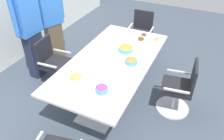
{
  "coord_description": "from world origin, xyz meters",
  "views": [
    {
      "loc": [
        -2.72,
        -1.29,
        2.71
      ],
      "look_at": [
        0.0,
        0.0,
        0.55
      ],
      "focal_mm": 36.07,
      "sensor_mm": 36.0,
      "label": 1
    }
  ],
  "objects_px": {
    "snack_bowl_chips_orange": "(126,48)",
    "person_standing_1": "(52,21)",
    "conference_table": "(112,66)",
    "snack_bowl_candy_mix": "(102,89)",
    "office_chair_3": "(54,65)",
    "napkin_pile": "(106,41)",
    "snack_bowl_pretzels": "(131,61)",
    "donut_platter": "(148,38)",
    "office_chair_1": "(179,90)",
    "office_chair_2": "(141,35)",
    "snack_bowl_cookies": "(76,78)",
    "plate_stack": "(100,56)",
    "person_standing_0": "(29,29)"
  },
  "relations": [
    {
      "from": "snack_bowl_cookies",
      "to": "office_chair_3",
      "type": "bearing_deg",
      "value": 57.1
    },
    {
      "from": "snack_bowl_chips_orange",
      "to": "napkin_pile",
      "type": "distance_m",
      "value": 0.44
    },
    {
      "from": "person_standing_1",
      "to": "snack_bowl_cookies",
      "type": "bearing_deg",
      "value": 68.29
    },
    {
      "from": "conference_table",
      "to": "person_standing_1",
      "type": "xyz_separation_m",
      "value": [
        0.64,
        1.66,
        0.24
      ]
    },
    {
      "from": "office_chair_3",
      "to": "snack_bowl_candy_mix",
      "type": "height_order",
      "value": "office_chair_3"
    },
    {
      "from": "snack_bowl_candy_mix",
      "to": "person_standing_0",
      "type": "bearing_deg",
      "value": 68.64
    },
    {
      "from": "snack_bowl_cookies",
      "to": "donut_platter",
      "type": "bearing_deg",
      "value": -17.7
    },
    {
      "from": "snack_bowl_candy_mix",
      "to": "snack_bowl_chips_orange",
      "type": "xyz_separation_m",
      "value": [
        1.1,
        0.11,
        0.0
      ]
    },
    {
      "from": "person_standing_0",
      "to": "snack_bowl_candy_mix",
      "type": "distance_m",
      "value": 1.94
    },
    {
      "from": "donut_platter",
      "to": "napkin_pile",
      "type": "relative_size",
      "value": 2.04
    },
    {
      "from": "snack_bowl_chips_orange",
      "to": "napkin_pile",
      "type": "bearing_deg",
      "value": 75.37
    },
    {
      "from": "snack_bowl_pretzels",
      "to": "donut_platter",
      "type": "xyz_separation_m",
      "value": [
        0.88,
        0.0,
        -0.03
      ]
    },
    {
      "from": "office_chair_1",
      "to": "snack_bowl_chips_orange",
      "type": "distance_m",
      "value": 1.1
    },
    {
      "from": "conference_table",
      "to": "snack_bowl_chips_orange",
      "type": "relative_size",
      "value": 9.75
    },
    {
      "from": "person_standing_1",
      "to": "snack_bowl_cookies",
      "type": "height_order",
      "value": "person_standing_1"
    },
    {
      "from": "conference_table",
      "to": "napkin_pile",
      "type": "distance_m",
      "value": 0.6
    },
    {
      "from": "donut_platter",
      "to": "napkin_pile",
      "type": "bearing_deg",
      "value": 125.1
    },
    {
      "from": "snack_bowl_pretzels",
      "to": "napkin_pile",
      "type": "xyz_separation_m",
      "value": [
        0.42,
        0.65,
        -0.0
      ]
    },
    {
      "from": "napkin_pile",
      "to": "office_chair_3",
      "type": "bearing_deg",
      "value": 128.34
    },
    {
      "from": "conference_table",
      "to": "plate_stack",
      "type": "relative_size",
      "value": 13.31
    },
    {
      "from": "office_chair_2",
      "to": "plate_stack",
      "type": "distance_m",
      "value": 1.75
    },
    {
      "from": "office_chair_1",
      "to": "office_chair_3",
      "type": "relative_size",
      "value": 1.0
    },
    {
      "from": "donut_platter",
      "to": "person_standing_1",
      "type": "bearing_deg",
      "value": 98.07
    },
    {
      "from": "person_standing_0",
      "to": "plate_stack",
      "type": "bearing_deg",
      "value": 92.6
    },
    {
      "from": "office_chair_1",
      "to": "person_standing_0",
      "type": "xyz_separation_m",
      "value": [
        -0.19,
        2.7,
        0.59
      ]
    },
    {
      "from": "office_chair_1",
      "to": "snack_bowl_pretzels",
      "type": "height_order",
      "value": "office_chair_1"
    },
    {
      "from": "conference_table",
      "to": "person_standing_1",
      "type": "bearing_deg",
      "value": 69.0
    },
    {
      "from": "person_standing_1",
      "to": "snack_bowl_chips_orange",
      "type": "bearing_deg",
      "value": 102.09
    },
    {
      "from": "plate_stack",
      "to": "person_standing_0",
      "type": "bearing_deg",
      "value": 91.34
    },
    {
      "from": "snack_bowl_pretzels",
      "to": "donut_platter",
      "type": "distance_m",
      "value": 0.88
    },
    {
      "from": "snack_bowl_cookies",
      "to": "donut_platter",
      "type": "relative_size",
      "value": 0.49
    },
    {
      "from": "napkin_pile",
      "to": "snack_bowl_cookies",
      "type": "bearing_deg",
      "value": -174.0
    },
    {
      "from": "office_chair_3",
      "to": "napkin_pile",
      "type": "xyz_separation_m",
      "value": [
        0.61,
        -0.77,
        0.39
      ]
    },
    {
      "from": "snack_bowl_chips_orange",
      "to": "person_standing_1",
      "type": "bearing_deg",
      "value": 80.74
    },
    {
      "from": "conference_table",
      "to": "snack_bowl_candy_mix",
      "type": "distance_m",
      "value": 0.79
    },
    {
      "from": "conference_table",
      "to": "office_chair_2",
      "type": "relative_size",
      "value": 2.64
    },
    {
      "from": "office_chair_3",
      "to": "snack_bowl_cookies",
      "type": "height_order",
      "value": "office_chair_3"
    },
    {
      "from": "plate_stack",
      "to": "napkin_pile",
      "type": "height_order",
      "value": "napkin_pile"
    },
    {
      "from": "office_chair_3",
      "to": "person_standing_1",
      "type": "bearing_deg",
      "value": -148.94
    },
    {
      "from": "person_standing_1",
      "to": "office_chair_2",
      "type": "bearing_deg",
      "value": 145.4
    },
    {
      "from": "office_chair_1",
      "to": "person_standing_1",
      "type": "relative_size",
      "value": 0.55
    },
    {
      "from": "office_chair_3",
      "to": "snack_bowl_cookies",
      "type": "relative_size",
      "value": 4.65
    },
    {
      "from": "person_standing_0",
      "to": "office_chair_3",
      "type": "bearing_deg",
      "value": 79.99
    },
    {
      "from": "person_standing_1",
      "to": "donut_platter",
      "type": "relative_size",
      "value": 4.16
    },
    {
      "from": "snack_bowl_chips_orange",
      "to": "office_chair_3",
      "type": "bearing_deg",
      "value": 112.51
    },
    {
      "from": "conference_table",
      "to": "donut_platter",
      "type": "height_order",
      "value": "donut_platter"
    },
    {
      "from": "person_standing_0",
      "to": "snack_bowl_chips_orange",
      "type": "bearing_deg",
      "value": 104.43
    },
    {
      "from": "napkin_pile",
      "to": "snack_bowl_chips_orange",
      "type": "bearing_deg",
      "value": -104.63
    },
    {
      "from": "office_chair_1",
      "to": "office_chair_3",
      "type": "height_order",
      "value": "same"
    },
    {
      "from": "office_chair_3",
      "to": "napkin_pile",
      "type": "relative_size",
      "value": 4.62
    }
  ]
}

